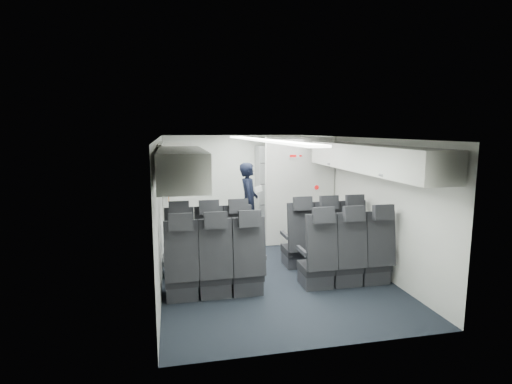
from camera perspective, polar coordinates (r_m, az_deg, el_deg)
name	(u,v)px	position (r m, az deg, el deg)	size (l,w,h in m)	color
cabin_shell	(261,197)	(6.94, 0.69, -0.71)	(3.41, 6.01, 2.16)	black
seat_row_front	(268,246)	(6.60, 1.72, -7.66)	(3.33, 0.56, 1.24)	black
seat_row_mid	(283,263)	(5.77, 3.90, -10.14)	(3.33, 0.56, 1.24)	black
overhead_bin_left_rear	(181,167)	(4.69, -10.63, 3.58)	(0.53, 1.80, 0.40)	silver
overhead_bin_left_front_open	(176,165)	(6.44, -11.42, 3.87)	(0.64, 1.70, 0.72)	#9E9E93
overhead_bin_right_rear	(400,163)	(5.52, 19.87, 3.98)	(0.53, 1.80, 0.40)	silver
overhead_bin_right_front	(343,154)	(7.07, 12.35, 5.27)	(0.53, 1.70, 0.40)	silver
bulkhead_partition	(300,191)	(7.97, 6.30, 0.14)	(1.40, 0.15, 2.13)	silver
galley_unit	(274,184)	(9.80, 2.58, 1.08)	(0.85, 0.52, 1.90)	#939399
boarding_door	(166,196)	(8.33, -12.80, -0.49)	(0.12, 1.27, 1.86)	silver
flight_attendant	(249,202)	(8.26, -1.05, -1.38)	(0.59, 0.39, 1.62)	black
carry_on_bag	(176,162)	(6.29, -11.41, 4.18)	(0.38, 0.27, 0.23)	black
papers	(258,189)	(8.20, 0.31, 0.40)	(0.18, 0.02, 0.13)	white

